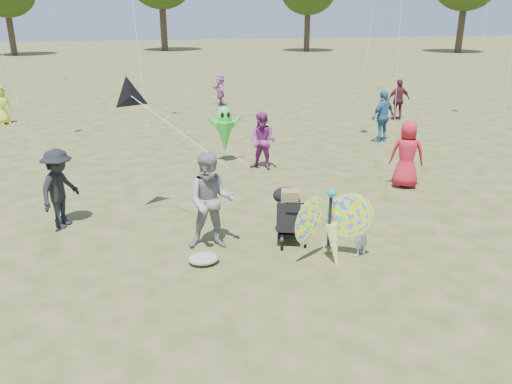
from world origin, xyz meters
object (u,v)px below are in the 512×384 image
crowd_a (407,154)px  alien_kite (225,131)px  adult_man (211,201)px  crowd_e (263,141)px  jogging_stroller (288,211)px  child_girl (361,232)px  butterfly_kite (332,227)px  crowd_g (1,105)px  crowd_h (399,100)px  crowd_c (383,116)px  crowd_b (60,189)px  crowd_j (220,90)px

crowd_a → alien_kite: size_ratio=1.02×
adult_man → crowd_e: adult_man is taller
jogging_stroller → child_girl: bearing=-23.6°
butterfly_kite → crowd_g: bearing=120.4°
crowd_g → crowd_h: (16.16, -3.15, 0.08)m
crowd_g → butterfly_kite: bearing=-99.2°
crowd_c → adult_man: bearing=20.5°
crowd_a → crowd_b: bearing=30.9°
crowd_e → butterfly_kite: 5.88m
jogging_stroller → butterfly_kite: 1.19m
butterfly_kite → alien_kite: bearing=95.7°
crowd_g → adult_man: bearing=-103.8°
child_girl → alien_kite: (-1.32, 6.76, 0.49)m
adult_man → butterfly_kite: adult_man is taller
alien_kite → crowd_e: bearing=-45.5°
crowd_g → child_girl: bearing=-97.3°
child_girl → adult_man: size_ratio=0.50×
jogging_stroller → butterfly_kite: size_ratio=0.65×
child_girl → jogging_stroller: (-1.12, 1.01, 0.13)m
crowd_j → jogging_stroller: size_ratio=1.37×
butterfly_kite → child_girl: bearing=6.4°
adult_man → crowd_h: size_ratio=1.12×
adult_man → crowd_c: size_ratio=1.06×
crowd_b → jogging_stroller: bearing=-82.9°
crowd_b → crowd_e: (5.22, 2.98, -0.02)m
crowd_j → jogging_stroller: bearing=-10.6°
adult_man → crowd_a: (5.50, 2.34, -0.07)m
jogging_stroller → butterfly_kite: butterfly_kite is taller
jogging_stroller → crowd_a: bearing=49.4°
crowd_j → crowd_h: bearing=47.0°
crowd_e → crowd_j: 10.66m
crowd_b → alien_kite: alien_kite is taller
butterfly_kite → alien_kite: alien_kite is taller
crowd_a → crowd_e: size_ratio=1.06×
adult_man → crowd_g: (-6.49, 13.40, -0.18)m
child_girl → jogging_stroller: bearing=-68.1°
child_girl → jogging_stroller: jogging_stroller is taller
crowd_e → alien_kite: size_ratio=0.96×
child_girl → crowd_g: 17.09m
alien_kite → adult_man: bearing=-103.1°
crowd_c → butterfly_kite: bearing=33.8°
alien_kite → crowd_b: bearing=-137.4°
child_girl → crowd_j: 16.45m
crowd_b → butterfly_kite: 5.75m
child_girl → crowd_e: crowd_e is taller
crowd_e → jogging_stroller: crowd_e is taller
crowd_b → crowd_g: size_ratio=1.10×
child_girl → crowd_g: size_ratio=0.62×
adult_man → alien_kite: size_ratio=1.10×
alien_kite → crowd_g: bearing=135.5°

